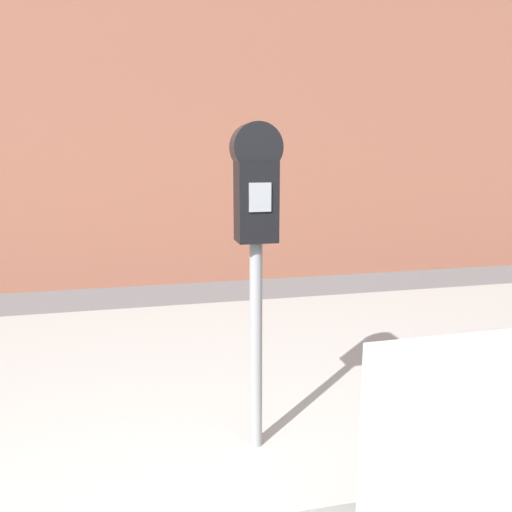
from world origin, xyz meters
name	(u,v)px	position (x,y,z in m)	size (l,w,h in m)	color
sidewalk	(208,376)	(0.00, 2.20, 0.06)	(24.00, 2.80, 0.13)	#9E9B96
building_facade	(170,74)	(0.00, 5.03, 2.33)	(24.00, 0.30, 4.66)	#935642
parking_meter	(256,215)	(0.10, 1.27, 1.21)	(0.21, 0.15, 1.46)	gray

